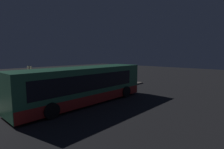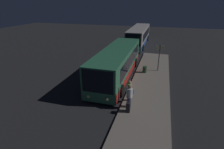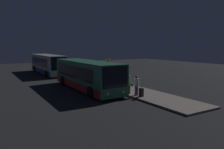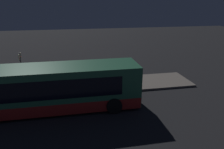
% 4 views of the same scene
% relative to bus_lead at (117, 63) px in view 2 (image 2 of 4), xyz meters
% --- Properties ---
extents(ground, '(80.00, 80.00, 0.00)m').
position_rel_bus_lead_xyz_m(ground, '(1.05, 0.04, -1.38)').
color(ground, '#232326').
extents(platform, '(20.00, 3.32, 0.14)m').
position_rel_bus_lead_xyz_m(platform, '(1.05, 3.30, -1.31)').
color(platform, slate).
rests_on(platform, ground).
extents(bus_lead, '(11.01, 2.87, 2.79)m').
position_rel_bus_lead_xyz_m(bus_lead, '(0.00, 0.00, 0.00)').
color(bus_lead, '#2D704C').
rests_on(bus_lead, ground).
extents(bus_second, '(12.06, 2.75, 2.91)m').
position_rel_bus_lead_xyz_m(bus_second, '(-14.60, 0.00, 0.06)').
color(bus_second, '#B2ADA8').
rests_on(bus_second, ground).
extents(passenger_boarding, '(0.48, 0.58, 1.60)m').
position_rel_bus_lead_xyz_m(passenger_boarding, '(4.45, 2.05, -0.38)').
color(passenger_boarding, '#2D2D33').
rests_on(passenger_boarding, platform).
extents(passenger_waiting, '(0.45, 0.45, 1.68)m').
position_rel_bus_lead_xyz_m(passenger_waiting, '(5.28, 2.19, -0.35)').
color(passenger_waiting, '#4C476B').
rests_on(passenger_waiting, platform).
extents(suitcase, '(0.33, 0.26, 0.93)m').
position_rel_bus_lead_xyz_m(suitcase, '(5.86, 2.25, -0.90)').
color(suitcase, black).
rests_on(suitcase, platform).
extents(sign_post, '(0.10, 0.84, 2.74)m').
position_rel_bus_lead_xyz_m(sign_post, '(-2.39, 3.81, 0.50)').
color(sign_post, '#4C4C51').
rests_on(sign_post, platform).
extents(trash_bin, '(0.44, 0.44, 0.65)m').
position_rel_bus_lead_xyz_m(trash_bin, '(-1.45, 2.53, -0.92)').
color(trash_bin, '#2D4C33').
rests_on(trash_bin, platform).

